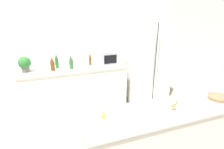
{
  "coord_description": "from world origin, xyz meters",
  "views": [
    {
      "loc": [
        -0.94,
        -0.99,
        1.92
      ],
      "look_at": [
        -0.08,
        1.38,
        1.03
      ],
      "focal_mm": 28.0,
      "sensor_mm": 36.0,
      "label": 1
    }
  ],
  "objects_px": {
    "back_bottle_3": "(57,61)",
    "back_bottle_4": "(90,59)",
    "paper_towel_roll": "(38,66)",
    "microwave": "(110,57)",
    "potted_plant": "(25,64)",
    "fruit_bowl": "(218,97)",
    "refrigerator": "(146,61)",
    "back_bottle_0": "(76,60)",
    "back_bottle_1": "(71,62)",
    "camel_figurine": "(174,105)",
    "back_bottle_2": "(52,64)",
    "wise_man_figurine_blue": "(103,113)"
  },
  "relations": [
    {
      "from": "back_bottle_3",
      "to": "back_bottle_4",
      "type": "distance_m",
      "value": 0.66
    },
    {
      "from": "paper_towel_roll",
      "to": "microwave",
      "type": "xyz_separation_m",
      "value": [
        1.41,
        0.07,
        0.03
      ]
    },
    {
      "from": "potted_plant",
      "to": "microwave",
      "type": "bearing_deg",
      "value": 0.62
    },
    {
      "from": "fruit_bowl",
      "to": "microwave",
      "type": "bearing_deg",
      "value": 107.99
    },
    {
      "from": "refrigerator",
      "to": "back_bottle_0",
      "type": "distance_m",
      "value": 1.57
    },
    {
      "from": "refrigerator",
      "to": "back_bottle_3",
      "type": "xyz_separation_m",
      "value": [
        -1.92,
        0.14,
        0.14
      ]
    },
    {
      "from": "back_bottle_1",
      "to": "camel_figurine",
      "type": "distance_m",
      "value": 2.16
    },
    {
      "from": "camel_figurine",
      "to": "back_bottle_3",
      "type": "bearing_deg",
      "value": 116.61
    },
    {
      "from": "potted_plant",
      "to": "back_bottle_4",
      "type": "distance_m",
      "value": 1.22
    },
    {
      "from": "back_bottle_0",
      "to": "back_bottle_2",
      "type": "relative_size",
      "value": 1.06
    },
    {
      "from": "back_bottle_0",
      "to": "back_bottle_4",
      "type": "xyz_separation_m",
      "value": [
        0.3,
        0.0,
        -0.01
      ]
    },
    {
      "from": "back_bottle_2",
      "to": "back_bottle_3",
      "type": "relative_size",
      "value": 0.94
    },
    {
      "from": "refrigerator",
      "to": "back_bottle_0",
      "type": "xyz_separation_m",
      "value": [
        -1.55,
        0.13,
        0.14
      ]
    },
    {
      "from": "wise_man_figurine_blue",
      "to": "fruit_bowl",
      "type": "bearing_deg",
      "value": -3.6
    },
    {
      "from": "paper_towel_roll",
      "to": "back_bottle_2",
      "type": "relative_size",
      "value": 0.85
    },
    {
      "from": "refrigerator",
      "to": "fruit_bowl",
      "type": "relative_size",
      "value": 7.62
    },
    {
      "from": "fruit_bowl",
      "to": "back_bottle_1",
      "type": "bearing_deg",
      "value": 126.96
    },
    {
      "from": "back_bottle_4",
      "to": "camel_figurine",
      "type": "xyz_separation_m",
      "value": [
        0.41,
        -2.14,
        -0.02
      ]
    },
    {
      "from": "microwave",
      "to": "back_bottle_0",
      "type": "xyz_separation_m",
      "value": [
        -0.71,
        0.04,
        -0.0
      ]
    },
    {
      "from": "back_bottle_3",
      "to": "wise_man_figurine_blue",
      "type": "height_order",
      "value": "back_bottle_3"
    },
    {
      "from": "fruit_bowl",
      "to": "back_bottle_4",
      "type": "bearing_deg",
      "value": 117.17
    },
    {
      "from": "back_bottle_0",
      "to": "back_bottle_2",
      "type": "distance_m",
      "value": 0.47
    },
    {
      "from": "refrigerator",
      "to": "back_bottle_4",
      "type": "relative_size",
      "value": 6.98
    },
    {
      "from": "paper_towel_roll",
      "to": "back_bottle_1",
      "type": "relative_size",
      "value": 0.83
    },
    {
      "from": "microwave",
      "to": "back_bottle_3",
      "type": "distance_m",
      "value": 1.07
    },
    {
      "from": "potted_plant",
      "to": "camel_figurine",
      "type": "bearing_deg",
      "value": -51.9
    },
    {
      "from": "refrigerator",
      "to": "fruit_bowl",
      "type": "xyz_separation_m",
      "value": [
        -0.18,
        -1.98,
        0.07
      ]
    },
    {
      "from": "fruit_bowl",
      "to": "camel_figurine",
      "type": "height_order",
      "value": "camel_figurine"
    },
    {
      "from": "paper_towel_roll",
      "to": "microwave",
      "type": "height_order",
      "value": "microwave"
    },
    {
      "from": "back_bottle_2",
      "to": "potted_plant",
      "type": "bearing_deg",
      "value": 170.63
    },
    {
      "from": "back_bottle_0",
      "to": "back_bottle_4",
      "type": "height_order",
      "value": "back_bottle_0"
    },
    {
      "from": "camel_figurine",
      "to": "back_bottle_2",
      "type": "bearing_deg",
      "value": 120.09
    },
    {
      "from": "paper_towel_roll",
      "to": "wise_man_figurine_blue",
      "type": "bearing_deg",
      "value": -70.85
    },
    {
      "from": "back_bottle_4",
      "to": "wise_man_figurine_blue",
      "type": "xyz_separation_m",
      "value": [
        -0.33,
        -2.02,
        -0.03
      ]
    },
    {
      "from": "back_bottle_1",
      "to": "fruit_bowl",
      "type": "bearing_deg",
      "value": -53.04
    },
    {
      "from": "back_bottle_0",
      "to": "back_bottle_3",
      "type": "xyz_separation_m",
      "value": [
        -0.37,
        0.01,
        0.0
      ]
    },
    {
      "from": "refrigerator",
      "to": "back_bottle_3",
      "type": "bearing_deg",
      "value": 175.97
    },
    {
      "from": "back_bottle_0",
      "to": "microwave",
      "type": "bearing_deg",
      "value": -3.29
    },
    {
      "from": "refrigerator",
      "to": "potted_plant",
      "type": "bearing_deg",
      "value": 178.34
    },
    {
      "from": "potted_plant",
      "to": "back_bottle_4",
      "type": "height_order",
      "value": "potted_plant"
    },
    {
      "from": "back_bottle_4",
      "to": "camel_figurine",
      "type": "bearing_deg",
      "value": -79.13
    },
    {
      "from": "back_bottle_0",
      "to": "fruit_bowl",
      "type": "relative_size",
      "value": 1.21
    },
    {
      "from": "paper_towel_roll",
      "to": "fruit_bowl",
      "type": "height_order",
      "value": "paper_towel_roll"
    },
    {
      "from": "paper_towel_roll",
      "to": "back_bottle_3",
      "type": "distance_m",
      "value": 0.35
    },
    {
      "from": "microwave",
      "to": "fruit_bowl",
      "type": "bearing_deg",
      "value": -72.01
    },
    {
      "from": "back_bottle_2",
      "to": "camel_figurine",
      "type": "distance_m",
      "value": 2.31
    },
    {
      "from": "paper_towel_roll",
      "to": "potted_plant",
      "type": "bearing_deg",
      "value": 167.28
    },
    {
      "from": "microwave",
      "to": "refrigerator",
      "type": "bearing_deg",
      "value": -6.03
    },
    {
      "from": "back_bottle_0",
      "to": "wise_man_figurine_blue",
      "type": "xyz_separation_m",
      "value": [
        -0.04,
        -2.02,
        -0.04
      ]
    },
    {
      "from": "back_bottle_3",
      "to": "camel_figurine",
      "type": "relative_size",
      "value": 2.53
    }
  ]
}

